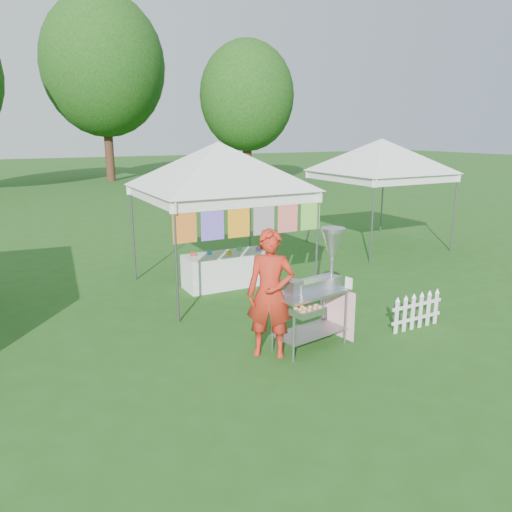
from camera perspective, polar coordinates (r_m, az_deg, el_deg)
ground at (r=7.64m, az=6.83°, el=-10.77°), size 120.00×120.00×0.00m
canopy_main at (r=10.00m, az=-4.36°, el=12.85°), size 4.24×4.24×3.45m
canopy_right at (r=14.28m, az=14.22°, el=12.86°), size 4.24×4.24×3.45m
tree_mid at (r=34.61m, az=-17.05°, el=20.07°), size 7.60×7.60×11.52m
tree_right at (r=31.07m, az=-1.05°, el=17.78°), size 5.60×5.60×8.42m
donut_cart at (r=7.54m, az=7.36°, el=-2.60°), size 1.30×1.06×1.78m
vendor at (r=7.15m, az=1.65°, el=-4.35°), size 0.82×0.76×1.88m
picket_fence at (r=8.72m, az=17.89°, el=-6.13°), size 1.08×0.05×0.56m
display_table at (r=10.55m, az=-3.35°, el=-1.57°), size 1.80×0.70×0.71m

